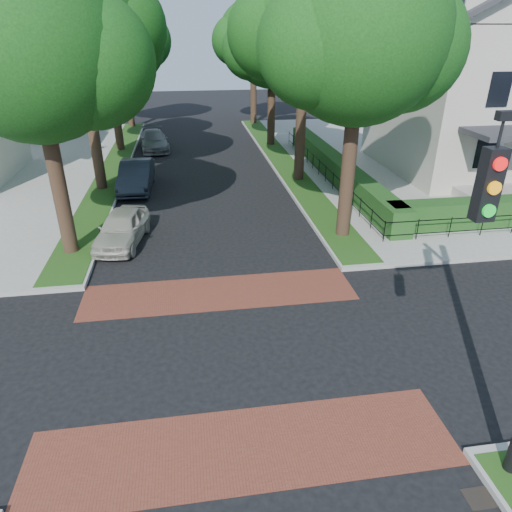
{
  "coord_description": "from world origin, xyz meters",
  "views": [
    {
      "loc": [
        -0.76,
        -9.95,
        7.92
      ],
      "look_at": [
        1.13,
        2.58,
        1.6
      ],
      "focal_mm": 32.0,
      "sensor_mm": 36.0,
      "label": 1
    }
  ],
  "objects": [
    {
      "name": "ground",
      "position": [
        0.0,
        0.0,
        0.0
      ],
      "size": [
        120.0,
        120.0,
        0.0
      ],
      "primitive_type": "plane",
      "color": "black",
      "rests_on": "ground"
    },
    {
      "name": "sidewalk_ne",
      "position": [
        19.5,
        19.0,
        0.07
      ],
      "size": [
        30.0,
        30.0,
        0.15
      ],
      "primitive_type": "cube",
      "color": "gray",
      "rests_on": "ground"
    },
    {
      "name": "crosswalk_far",
      "position": [
        0.0,
        3.2,
        0.01
      ],
      "size": [
        9.0,
        2.2,
        0.01
      ],
      "primitive_type": "cube",
      "color": "brown",
      "rests_on": "ground"
    },
    {
      "name": "crosswalk_near",
      "position": [
        0.0,
        -3.2,
        0.01
      ],
      "size": [
        9.0,
        2.2,
        0.01
      ],
      "primitive_type": "cube",
      "color": "brown",
      "rests_on": "ground"
    },
    {
      "name": "storm_drain",
      "position": [
        4.3,
        -5.0,
        0.01
      ],
      "size": [
        0.65,
        0.45,
        0.01
      ],
      "primitive_type": "cube",
      "color": "black",
      "rests_on": "ground"
    },
    {
      "name": "grass_strip_ne",
      "position": [
        5.4,
        19.1,
        0.16
      ],
      "size": [
        1.6,
        29.8,
        0.02
      ],
      "primitive_type": "cube",
      "color": "#204313",
      "rests_on": "sidewalk_ne"
    },
    {
      "name": "grass_strip_nw",
      "position": [
        -5.4,
        19.1,
        0.16
      ],
      "size": [
        1.6,
        29.8,
        0.02
      ],
      "primitive_type": "cube",
      "color": "#204313",
      "rests_on": "sidewalk_nw"
    },
    {
      "name": "tree_right_near",
      "position": [
        5.6,
        7.24,
        7.63
      ],
      "size": [
        7.75,
        6.67,
        10.66
      ],
      "color": "black",
      "rests_on": "sidewalk_ne"
    },
    {
      "name": "tree_right_mid",
      "position": [
        5.61,
        15.25,
        7.99
      ],
      "size": [
        8.25,
        7.09,
        11.22
      ],
      "color": "black",
      "rests_on": "sidewalk_ne"
    },
    {
      "name": "tree_right_far",
      "position": [
        5.6,
        24.22,
        6.91
      ],
      "size": [
        7.25,
        6.23,
        9.74
      ],
      "color": "black",
      "rests_on": "sidewalk_ne"
    },
    {
      "name": "tree_right_back",
      "position": [
        5.6,
        33.23,
        7.27
      ],
      "size": [
        7.5,
        6.45,
        10.2
      ],
      "color": "black",
      "rests_on": "sidewalk_ne"
    },
    {
      "name": "tree_left_near",
      "position": [
        -5.4,
        7.23,
        7.27
      ],
      "size": [
        7.5,
        6.45,
        10.2
      ],
      "color": "black",
      "rests_on": "sidewalk_nw"
    },
    {
      "name": "tree_left_mid",
      "position": [
        -5.39,
        15.24,
        8.34
      ],
      "size": [
        8.0,
        6.88,
        11.48
      ],
      "color": "black",
      "rests_on": "sidewalk_nw"
    },
    {
      "name": "tree_left_far",
      "position": [
        -5.4,
        24.22,
        7.12
      ],
      "size": [
        7.0,
        6.02,
        9.86
      ],
      "color": "black",
      "rests_on": "sidewalk_nw"
    },
    {
      "name": "tree_left_back",
      "position": [
        -5.4,
        33.24,
        7.41
      ],
      "size": [
        7.75,
        6.66,
        10.44
      ],
      "color": "black",
      "rests_on": "sidewalk_nw"
    },
    {
      "name": "hedge_main_road",
      "position": [
        7.7,
        15.0,
        0.75
      ],
      "size": [
        1.0,
        18.0,
        1.2
      ],
      "primitive_type": "cube",
      "color": "#1C4116",
      "rests_on": "sidewalk_ne"
    },
    {
      "name": "fence_main_road",
      "position": [
        6.9,
        15.0,
        0.6
      ],
      "size": [
        0.06,
        18.0,
        0.9
      ],
      "primitive_type": null,
      "color": "black",
      "rests_on": "sidewalk_ne"
    },
    {
      "name": "house_victorian",
      "position": [
        17.51,
        15.92,
        6.02
      ],
      "size": [
        13.0,
        13.05,
        12.48
      ],
      "color": "beige",
      "rests_on": "sidewalk_ne"
    },
    {
      "name": "parked_car_front",
      "position": [
        -3.6,
        7.78,
        0.68
      ],
      "size": [
        2.26,
        4.2,
        1.36
      ],
      "primitive_type": "imported",
      "rotation": [
        0.0,
        0.0,
        -0.17
      ],
      "color": "#B4B3A2",
      "rests_on": "ground"
    },
    {
      "name": "parked_car_middle",
      "position": [
        -3.6,
        14.9,
        0.77
      ],
      "size": [
        1.76,
        4.72,
        1.54
      ],
      "primitive_type": "imported",
      "rotation": [
        0.0,
        0.0,
        -0.03
      ],
      "color": "#1E232D",
      "rests_on": "ground"
    },
    {
      "name": "parked_car_rear",
      "position": [
        -3.11,
        24.14,
        0.68
      ],
      "size": [
        2.46,
        4.87,
        1.36
      ],
      "primitive_type": "imported",
      "rotation": [
        0.0,
        0.0,
        0.12
      ],
      "color": "slate",
      "rests_on": "ground"
    }
  ]
}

